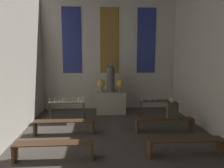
# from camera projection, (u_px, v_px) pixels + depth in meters

# --- Properties ---
(wall_back) EXTENTS (6.47, 0.16, 5.38)m
(wall_back) POSITION_uv_depth(u_px,v_px,m) (109.00, 52.00, 10.31)
(wall_back) COLOR silver
(wall_back) RESTS_ON ground_plane
(altar) EXTENTS (1.27, 0.67, 0.96)m
(altar) POSITION_uv_depth(u_px,v_px,m) (111.00, 103.00, 9.64)
(altar) COLOR #BCB29E
(altar) RESTS_ON ground_plane
(statue) EXTENTS (0.34, 0.34, 1.31)m
(statue) POSITION_uv_depth(u_px,v_px,m) (111.00, 78.00, 9.49)
(statue) COLOR #5B5651
(statue) RESTS_ON altar
(flower_vase_left) EXTENTS (0.36, 0.36, 0.55)m
(flower_vase_left) POSITION_uv_depth(u_px,v_px,m) (101.00, 84.00, 9.50)
(flower_vase_left) COLOR #937A5B
(flower_vase_left) RESTS_ON altar
(flower_vase_right) EXTENTS (0.36, 0.36, 0.55)m
(flower_vase_right) POSITION_uv_depth(u_px,v_px,m) (120.00, 84.00, 9.56)
(flower_vase_right) COLOR #937A5B
(flower_vase_right) RESTS_ON altar
(candle_rack_left) EXTENTS (1.37, 0.40, 0.99)m
(candle_rack_left) POSITION_uv_depth(u_px,v_px,m) (67.00, 104.00, 8.36)
(candle_rack_left) COLOR #332D28
(candle_rack_left) RESTS_ON ground_plane
(candle_rack_right) EXTENTS (1.37, 0.40, 1.00)m
(candle_rack_right) POSITION_uv_depth(u_px,v_px,m) (158.00, 103.00, 8.60)
(candle_rack_right) COLOR #332D28
(candle_rack_right) RESTS_ON ground_plane
(pew_third_left) EXTENTS (1.95, 0.36, 0.45)m
(pew_third_left) POSITION_uv_depth(u_px,v_px,m) (54.00, 147.00, 5.38)
(pew_third_left) COLOR #4C331E
(pew_third_left) RESTS_ON ground_plane
(pew_third_right) EXTENTS (1.95, 0.36, 0.45)m
(pew_third_right) POSITION_uv_depth(u_px,v_px,m) (186.00, 143.00, 5.61)
(pew_third_right) COLOR #4C331E
(pew_third_right) RESTS_ON ground_plane
(pew_back_left) EXTENTS (1.95, 0.36, 0.45)m
(pew_back_left) POSITION_uv_depth(u_px,v_px,m) (65.00, 124.00, 7.16)
(pew_back_left) COLOR #4C331E
(pew_back_left) RESTS_ON ground_plane
(pew_back_right) EXTENTS (1.95, 0.36, 0.45)m
(pew_back_right) POSITION_uv_depth(u_px,v_px,m) (165.00, 122.00, 7.38)
(pew_back_right) COLOR #4C331E
(pew_back_right) RESTS_ON ground_plane
(person_seated) EXTENTS (0.36, 0.24, 0.73)m
(person_seated) POSITION_uv_depth(u_px,v_px,m) (172.00, 109.00, 7.34)
(person_seated) COLOR #4C4238
(person_seated) RESTS_ON pew_back_right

